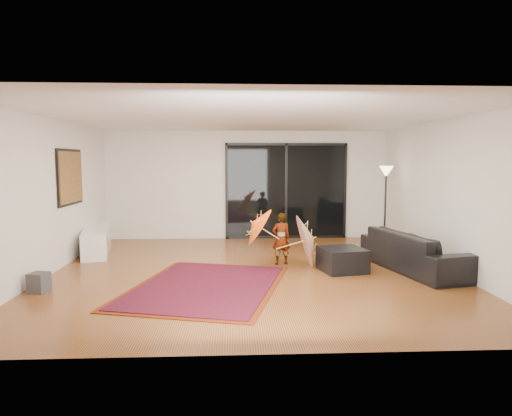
{
  "coord_description": "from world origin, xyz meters",
  "views": [
    {
      "loc": [
        -0.31,
        -7.96,
        1.98
      ],
      "look_at": [
        0.09,
        0.36,
        1.1
      ],
      "focal_mm": 32.0,
      "sensor_mm": 36.0,
      "label": 1
    }
  ],
  "objects": [
    {
      "name": "wall_back",
      "position": [
        0.0,
        3.5,
        1.35
      ],
      "size": [
        7.0,
        0.0,
        7.0
      ],
      "primitive_type": "plane",
      "rotation": [
        1.57,
        0.0,
        0.0
      ],
      "color": "silver",
      "rests_on": "floor"
    },
    {
      "name": "speaker",
      "position": [
        -3.25,
        -1.12,
        0.15
      ],
      "size": [
        0.31,
        0.31,
        0.29
      ],
      "primitive_type": "cube",
      "rotation": [
        0.0,
        0.0,
        -0.25
      ],
      "color": "#424244",
      "rests_on": "floor"
    },
    {
      "name": "media_console",
      "position": [
        -3.25,
        1.82,
        0.27
      ],
      "size": [
        0.9,
        2.01,
        0.54
      ],
      "primitive_type": "cube",
      "rotation": [
        0.0,
        0.0,
        0.22
      ],
      "color": "white",
      "rests_on": "floor"
    },
    {
      "name": "floor",
      "position": [
        0.0,
        0.0,
        0.0
      ],
      "size": [
        7.0,
        7.0,
        0.0
      ],
      "primitive_type": "plane",
      "color": "brown",
      "rests_on": "ground"
    },
    {
      "name": "sliding_door",
      "position": [
        1.0,
        3.47,
        1.2
      ],
      "size": [
        3.06,
        0.07,
        2.4
      ],
      "color": "black",
      "rests_on": "wall_back"
    },
    {
      "name": "parasol_white",
      "position": [
        1.18,
        0.39,
        0.5
      ],
      "size": [
        0.54,
        0.99,
        1.01
      ],
      "rotation": [
        0.0,
        1.29,
        0.0
      ],
      "color": "silver",
      "rests_on": "floor"
    },
    {
      "name": "wall_left",
      "position": [
        -3.5,
        0.0,
        1.35
      ],
      "size": [
        0.0,
        7.0,
        7.0
      ],
      "primitive_type": "plane",
      "rotation": [
        1.57,
        0.0,
        1.57
      ],
      "color": "silver",
      "rests_on": "floor"
    },
    {
      "name": "persian_rug",
      "position": [
        -0.76,
        -0.95,
        0.01
      ],
      "size": [
        2.85,
        3.47,
        0.02
      ],
      "rotation": [
        0.0,
        0.0,
        -0.25
      ],
      "color": "#591C07",
      "rests_on": "floor"
    },
    {
      "name": "wall_right",
      "position": [
        3.5,
        0.0,
        1.35
      ],
      "size": [
        0.0,
        7.0,
        7.0
      ],
      "primitive_type": "plane",
      "rotation": [
        1.57,
        0.0,
        -1.57
      ],
      "color": "silver",
      "rests_on": "floor"
    },
    {
      "name": "child",
      "position": [
        0.58,
        0.54,
        0.49
      ],
      "size": [
        0.4,
        0.3,
        0.99
      ],
      "primitive_type": "imported",
      "rotation": [
        0.0,
        0.0,
        3.34
      ],
      "color": "#999999",
      "rests_on": "floor"
    },
    {
      "name": "ottoman",
      "position": [
        1.61,
        -0.06,
        0.21
      ],
      "size": [
        0.86,
        0.86,
        0.42
      ],
      "primitive_type": "cube",
      "rotation": [
        0.0,
        0.0,
        0.2
      ],
      "color": "black",
      "rests_on": "floor"
    },
    {
      "name": "ceiling",
      "position": [
        0.0,
        0.0,
        2.7
      ],
      "size": [
        7.0,
        7.0,
        0.0
      ],
      "primitive_type": "plane",
      "rotation": [
        3.14,
        0.0,
        0.0
      ],
      "color": "white",
      "rests_on": "wall_back"
    },
    {
      "name": "parasol_orange",
      "position": [
        0.03,
        0.49,
        0.73
      ],
      "size": [
        0.56,
        0.78,
        0.85
      ],
      "rotation": [
        0.0,
        -1.0,
        0.0
      ],
      "color": "#FF500D",
      "rests_on": "child"
    },
    {
      "name": "painting",
      "position": [
        -3.46,
        1.0,
        1.65
      ],
      "size": [
        0.04,
        1.28,
        1.08
      ],
      "color": "black",
      "rests_on": "wall_left"
    },
    {
      "name": "wall_front",
      "position": [
        0.0,
        -3.5,
        1.35
      ],
      "size": [
        7.0,
        0.0,
        7.0
      ],
      "primitive_type": "plane",
      "rotation": [
        -1.57,
        0.0,
        0.0
      ],
      "color": "silver",
      "rests_on": "floor"
    },
    {
      "name": "floor_lamp",
      "position": [
        3.1,
        2.13,
        1.46
      ],
      "size": [
        0.32,
        0.32,
        1.84
      ],
      "color": "black",
      "rests_on": "floor"
    },
    {
      "name": "sofa",
      "position": [
        2.95,
        -0.05,
        0.35
      ],
      "size": [
        1.43,
        2.54,
        0.7
      ],
      "primitive_type": "imported",
      "rotation": [
        0.0,
        0.0,
        1.79
      ],
      "color": "black",
      "rests_on": "floor"
    }
  ]
}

